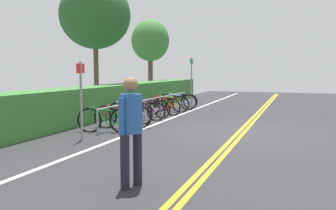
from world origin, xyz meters
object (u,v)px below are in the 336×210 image
tree_mid (95,15)px  bicycle_6 (169,104)px  bicycle_4 (149,108)px  bike_rack (153,102)px  pedestrian (131,124)px  sign_post_far (191,77)px  bicycle_0 (106,120)px  bicycle_7 (176,102)px  bicycle_8 (179,101)px  bicycle_5 (163,106)px  tree_far_right (150,41)px  sign_post_near (81,92)px  bicycle_3 (141,111)px  bicycle_2 (130,113)px  bicycle_1 (123,117)px

tree_mid → bicycle_6: bearing=-87.5°
bicycle_6 → bicycle_4: bearing=173.7°
bike_rack → pedestrian: (-7.90, -2.84, 0.41)m
sign_post_far → bicycle_0: bearing=179.0°
bicycle_7 → bicycle_8: bicycle_7 is taller
bicycle_7 → bicycle_0: bearing=179.7°
bicycle_5 → tree_far_right: size_ratio=0.34×
bicycle_0 → bicycle_6: (5.41, -0.04, -0.00)m
bicycle_0 → bicycle_7: bearing=-0.3°
sign_post_far → tree_mid: size_ratio=0.42×
bicycle_4 → bicycle_7: (2.74, -0.19, 0.02)m
sign_post_near → tree_far_right: tree_far_right is taller
sign_post_far → tree_mid: bearing=131.3°
bicycle_5 → pedestrian: pedestrian is taller
bicycle_3 → sign_post_near: sign_post_near is taller
bicycle_2 → bicycle_7: (4.45, -0.18, -0.00)m
pedestrian → sign_post_far: sign_post_far is taller
bicycle_1 → bicycle_5: 3.68m
bike_rack → bicycle_3: size_ratio=4.65×
sign_post_near → bicycle_2: bearing=2.7°
bicycle_0 → sign_post_far: sign_post_far is taller
bike_rack → bicycle_7: (2.73, -0.05, -0.21)m
sign_post_far → bicycle_3: bearing=177.7°
bicycle_6 → sign_post_far: (2.97, -0.11, 1.08)m
bicycle_1 → tree_mid: size_ratio=0.31×
bicycle_3 → bicycle_4: bicycle_3 is taller
bicycle_1 → bicycle_3: 1.83m
bicycle_2 → pedestrian: size_ratio=1.03×
bicycle_1 → bicycle_8: 6.29m
bicycle_0 → tree_far_right: bearing=16.2°
bicycle_6 → tree_far_right: tree_far_right is taller
bicycle_4 → pedestrian: 8.46m
bicycle_4 → tree_far_right: tree_far_right is taller
bicycle_6 → bicycle_8: (1.77, 0.14, -0.02)m
pedestrian → bicycle_2: bearing=25.6°
bicycle_6 → bicycle_7: 0.97m
bicycle_7 → sign_post_far: bearing=-3.5°
bicycle_0 → bicycle_8: 7.18m
sign_post_near → bicycle_1: bearing=-2.5°
bicycle_7 → sign_post_far: 2.28m
bicycle_7 → sign_post_near: (-7.63, 0.03, 0.87)m
tree_far_right → sign_post_far: bearing=-132.2°
bicycle_6 → pedestrian: (-9.66, -2.78, 0.62)m
bicycle_5 → bicycle_8: bearing=3.8°
bicycle_3 → bicycle_7: bicycle_7 is taller
bicycle_2 → bicycle_5: (2.64, -0.22, -0.01)m
pedestrian → bicycle_0: bearing=33.6°
sign_post_near → tree_mid: 7.92m
bicycle_5 → bicycle_8: bicycle_5 is taller
bicycle_4 → bicycle_7: 2.75m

